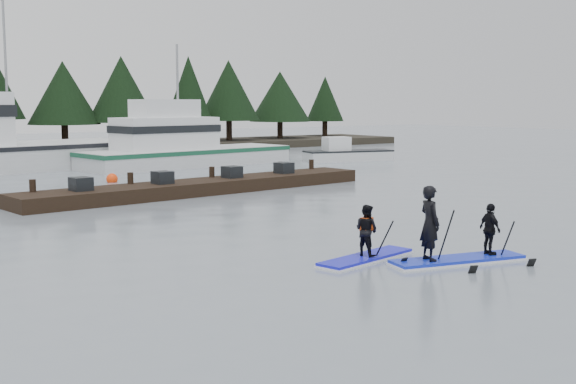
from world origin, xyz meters
TOP-DOWN VIEW (x-y plane):
  - ground at (0.00, 0.00)m, footprint 160.00×160.00m
  - fishing_boat_medium at (7.37, 27.33)m, footprint 13.64×5.58m
  - skiff at (18.06, 24.59)m, footprint 6.05×3.13m
  - floating_dock at (2.06, 15.04)m, footprint 16.44×3.91m
  - buoy_c at (14.11, 26.91)m, footprint 0.64×0.64m
  - buoy_b at (0.48, 21.23)m, footprint 0.55×0.55m
  - paddleboard_solo at (-1.07, 1.23)m, footprint 3.00×1.28m
  - paddleboard_duo at (0.43, -0.20)m, footprint 3.45×1.70m

SIDE VIEW (x-z plane):
  - ground at x=0.00m, z-range 0.00..0.00m
  - buoy_c at x=14.11m, z-range -0.32..0.32m
  - buoy_b at x=0.48m, z-range -0.27..0.27m
  - floating_dock at x=2.06m, z-range 0.00..0.54m
  - skiff at x=18.06m, z-range 0.00..0.68m
  - paddleboard_solo at x=-1.07m, z-range -0.43..1.39m
  - fishing_boat_medium at x=7.37m, z-range -3.47..4.59m
  - paddleboard_duo at x=0.43m, z-range -0.52..1.82m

